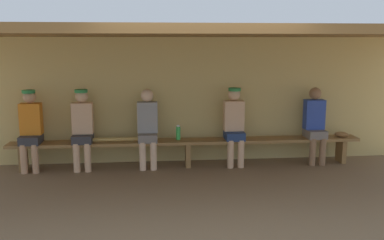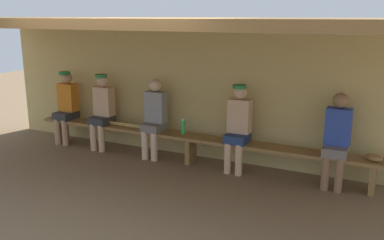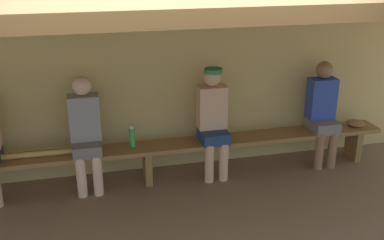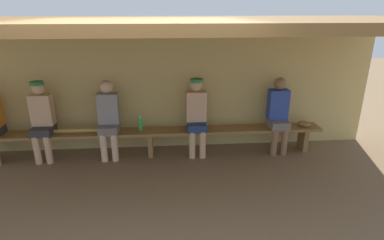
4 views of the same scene
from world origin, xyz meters
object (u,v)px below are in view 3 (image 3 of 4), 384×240
player_shirtless_tan (86,130)px  player_near_post (213,118)px  water_bottle_green (132,137)px  baseball_bat (43,154)px  player_in_blue (323,110)px  baseball_glove_worn (356,123)px  bench (147,152)px

player_shirtless_tan → player_near_post: bearing=0.0°
player_shirtless_tan → water_bottle_green: player_shirtless_tan is taller
water_bottle_green → baseball_bat: (-1.01, -0.04, -0.09)m
player_in_blue → water_bottle_green: (-2.40, 0.04, -0.15)m
player_shirtless_tan → baseball_bat: player_shirtless_tan is taller
player_near_post → baseball_glove_worn: size_ratio=5.60×
bench → player_shirtless_tan: (-0.68, 0.00, 0.34)m
player_near_post → water_bottle_green: player_near_post is taller
player_in_blue → baseball_bat: player_in_blue is taller
player_shirtless_tan → baseball_bat: (-0.49, -0.00, -0.24)m
player_in_blue → baseball_bat: bearing=-179.9°
water_bottle_green → bench: bearing=-15.4°
bench → water_bottle_green: 0.25m
player_in_blue → player_shirtless_tan: same height
water_bottle_green → baseball_bat: 1.01m
bench → water_bottle_green: bearing=164.6°
player_shirtless_tan → water_bottle_green: 0.54m
bench → baseball_glove_worn: (2.73, -0.01, 0.12)m
player_near_post → player_shirtless_tan: player_near_post is taller
player_near_post → player_shirtless_tan: 1.48m
baseball_glove_worn → player_in_blue: bearing=33.6°
player_near_post → bench: bearing=-179.7°
player_in_blue → player_shirtless_tan: (-2.92, 0.00, 0.00)m
player_in_blue → baseball_bat: 3.42m
bench → player_near_post: size_ratio=4.46×
bench → baseball_glove_worn: bearing=-0.2°
player_in_blue → water_bottle_green: size_ratio=5.30×
baseball_bat → bench: bearing=0.7°
player_in_blue → player_shirtless_tan: size_ratio=1.00×
player_near_post → water_bottle_green: size_ratio=5.34×
player_in_blue → water_bottle_green: player_in_blue is taller
player_shirtless_tan → water_bottle_green: bearing=4.5°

